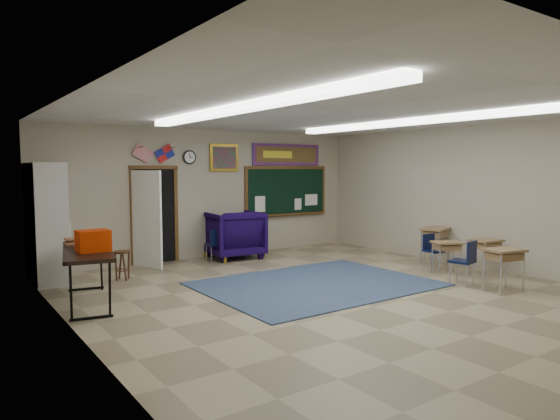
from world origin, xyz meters
TOP-DOWN VIEW (x-y plane):
  - floor at (0.00, 0.00)m, footprint 9.00×9.00m
  - back_wall at (0.00, 4.50)m, footprint 8.00×0.04m
  - left_wall at (-4.00, 0.00)m, footprint 0.04×9.00m
  - right_wall at (4.00, 0.00)m, footprint 0.04×9.00m
  - ceiling at (0.00, 0.00)m, footprint 8.00×9.00m
  - area_rug at (0.20, 0.80)m, footprint 4.00×3.00m
  - fluorescent_strips at (0.00, 0.00)m, footprint 3.86×6.00m
  - doorway at (-1.50, 4.35)m, footprint 1.10×0.89m
  - chalkboard at (2.20, 4.46)m, footprint 2.55×0.14m
  - bulletin_board at (2.20, 4.47)m, footprint 2.10×0.05m
  - framed_art_print at (0.35, 4.47)m, footprint 0.75×0.05m
  - wall_clock at (-0.55, 4.47)m, footprint 0.32×0.05m
  - wall_flags at (-1.40, 4.44)m, footprint 1.16×0.06m
  - storage_cabinet at (-3.71, 3.85)m, footprint 0.59×1.25m
  - wingback_armchair at (0.35, 4.03)m, footprint 1.31×1.34m
  - student_chair_reading at (-0.23, 3.91)m, footprint 0.39×0.39m
  - student_chair_desk_a at (2.35, -0.71)m, footprint 0.48×0.48m
  - student_chair_desk_b at (3.10, 0.47)m, footprint 0.39×0.39m
  - student_desk_front_left at (2.85, -0.02)m, footprint 0.67×0.61m
  - student_desk_front_right at (3.63, 0.87)m, footprint 0.77×0.66m
  - student_desk_back_left at (2.46, -1.45)m, footprint 0.70×0.58m
  - student_desk_back_right at (3.45, -0.47)m, footprint 0.62×0.49m
  - folding_table at (-3.50, 1.87)m, footprint 1.10×2.16m
  - wooden_stool at (-2.54, 3.20)m, footprint 0.31×0.31m

SIDE VIEW (x-z plane):
  - floor at x=0.00m, z-range 0.00..0.00m
  - area_rug at x=0.20m, z-range 0.00..0.02m
  - wooden_stool at x=-2.54m, z-range 0.01..0.56m
  - student_chair_desk_b at x=3.10m, z-range 0.00..0.72m
  - student_chair_reading at x=-0.23m, z-range 0.00..0.73m
  - student_desk_front_left at x=2.85m, z-range 0.04..0.70m
  - student_desk_back_right at x=3.45m, z-range 0.04..0.75m
  - student_chair_desk_a at x=2.35m, z-range 0.00..0.81m
  - student_desk_back_left at x=2.46m, z-range 0.04..0.78m
  - student_desk_front_right at x=3.63m, z-range 0.05..0.84m
  - folding_table at x=-3.50m, z-range -0.12..1.05m
  - wingback_armchair at x=0.35m, z-range 0.00..1.11m
  - doorway at x=-1.50m, z-range -0.02..2.14m
  - storage_cabinet at x=-3.71m, z-range 0.00..2.20m
  - chalkboard at x=2.20m, z-range 0.81..2.11m
  - back_wall at x=0.00m, z-range 0.00..3.00m
  - left_wall at x=-4.00m, z-range 0.00..3.00m
  - right_wall at x=4.00m, z-range 0.00..3.00m
  - framed_art_print at x=0.35m, z-range 2.02..2.67m
  - wall_clock at x=-0.55m, z-range 2.19..2.51m
  - bulletin_board at x=2.20m, z-range 2.18..2.73m
  - wall_flags at x=-1.40m, z-range 2.13..2.83m
  - fluorescent_strips at x=0.00m, z-range 2.89..2.99m
  - ceiling at x=0.00m, z-range 2.98..3.02m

